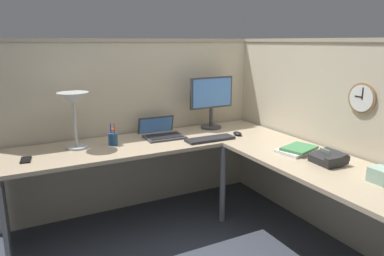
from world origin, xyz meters
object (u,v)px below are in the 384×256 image
Objects in this scene: office_phone at (329,159)px; tissue_box at (381,175)px; monitor at (211,98)px; desk_lamp_dome at (74,103)px; cell_phone at (26,160)px; wall_clock at (362,98)px; computer_mouse at (237,134)px; book_stack at (298,150)px; pen_cup at (113,139)px; laptop at (161,133)px; keyboard at (210,139)px.

tissue_box is (0.02, -0.38, 0.01)m from office_phone.
desk_lamp_dome is at bearing -176.20° from monitor.
cell_phone is 2.43m from wall_clock.
book_stack reaches higher than computer_mouse.
office_phone is 1.82× the size of tissue_box.
pen_cup is 1.50× the size of tissue_box.
office_phone reaches higher than cell_phone.
monitor is 4.17× the size of tissue_box.
wall_clock reaches higher than pen_cup.
laptop is 1.80× the size of office_phone.
monitor is at bearing 111.65° from wall_clock.
wall_clock is (0.31, 0.02, 0.40)m from office_phone.
wall_clock reaches higher than computer_mouse.
desk_lamp_dome is at bearing 148.69° from book_stack.
office_phone is at bearing -59.47° from laptop.
pen_cup is 1.66m from office_phone.
pen_cup is (-1.08, 0.22, 0.04)m from computer_mouse.
computer_mouse is at bearing 115.44° from wall_clock.
laptop is at bearing 17.99° from cell_phone.
monitor is 0.61m from laptop.
monitor is at bearing 100.87° from book_stack.
monitor is 1.32m from office_phone.
tissue_box is at bearing -82.80° from monitor.
keyboard is at bearing 109.00° from tissue_box.
office_phone is 0.38m from tissue_box.
book_stack is at bearing 91.77° from tissue_box.
laptop is at bearing 127.66° from book_stack.
office_phone is (1.20, -1.14, -0.02)m from pen_cup.
wall_clock is at bearing -64.56° from computer_mouse.
cell_phone is 2.13m from office_phone.
wall_clock is (0.43, -0.90, 0.42)m from computer_mouse.
tissue_box reaches higher than computer_mouse.
wall_clock reaches higher than monitor.
monitor is at bearing 15.77° from cell_phone.
desk_lamp_dome is 2.02× the size of wall_clock.
monitor is 1.55× the size of book_stack.
tissue_box is 0.63m from wall_clock.
office_phone is 0.30m from book_stack.
wall_clock reaches higher than book_stack.
monitor is 1.16× the size of keyboard.
cell_phone is at bearing -172.07° from monitor.
tissue_box is at bearing -29.44° from cell_phone.
monitor is 1.27× the size of laptop.
keyboard is at bearing -175.18° from computer_mouse.
cell_phone is (-1.74, 0.12, -0.01)m from computer_mouse.
cell_phone is 0.65× the size of wall_clock.
monitor is 1.12× the size of desk_lamp_dome.
keyboard is at bearing -47.89° from laptop.
desk_lamp_dome is at bearing 169.76° from pen_cup.
tissue_box is (0.02, -0.68, 0.02)m from book_stack.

